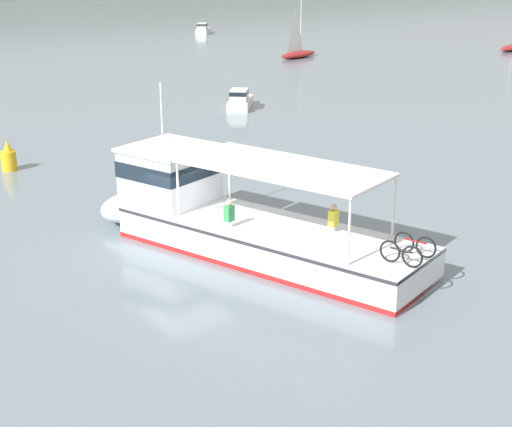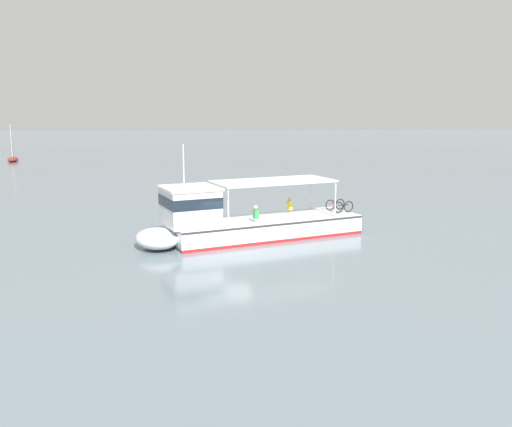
{
  "view_description": "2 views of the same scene",
  "coord_description": "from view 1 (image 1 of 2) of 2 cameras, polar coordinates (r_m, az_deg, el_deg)",
  "views": [
    {
      "loc": [
        -11.58,
        -21.85,
        9.71
      ],
      "look_at": [
        1.77,
        -1.66,
        1.4
      ],
      "focal_mm": 54.5,
      "sensor_mm": 36.0,
      "label": 1
    },
    {
      "loc": [
        -26.91,
        0.91,
        6.86
      ],
      "look_at": [
        1.77,
        -1.66,
        1.4
      ],
      "focal_mm": 37.11,
      "sensor_mm": 36.0,
      "label": 2
    }
  ],
  "objects": [
    {
      "name": "ground_plane",
      "position": [
        26.57,
        -5.17,
        -2.57
      ],
      "size": [
        400.0,
        400.0,
        0.0
      ],
      "primitive_type": "plane",
      "color": "slate"
    },
    {
      "name": "ferry_main",
      "position": [
        26.32,
        -1.77,
        -0.36
      ],
      "size": [
        7.23,
        13.0,
        5.32
      ],
      "color": "silver",
      "rests_on": "ground"
    },
    {
      "name": "motorboat_horizon_east",
      "position": [
        94.78,
        -3.91,
        13.36
      ],
      "size": [
        3.3,
        3.6,
        1.26
      ],
      "color": "white",
      "rests_on": "ground"
    },
    {
      "name": "sailboat_far_right",
      "position": [
        73.6,
        3.11,
        11.76
      ],
      "size": [
        5.0,
        2.66,
        5.4
      ],
      "color": "maroon",
      "rests_on": "ground"
    },
    {
      "name": "motorboat_off_bow",
      "position": [
        49.81,
        -1.2,
        8.34
      ],
      "size": [
        3.28,
        3.62,
        1.26
      ],
      "color": "white",
      "rests_on": "ground"
    },
    {
      "name": "channel_buoy",
      "position": [
        37.4,
        -17.71,
        3.89
      ],
      "size": [
        0.7,
        0.7,
        1.4
      ],
      "color": "gold",
      "rests_on": "ground"
    }
  ]
}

